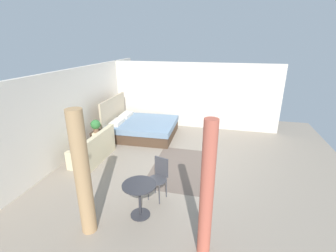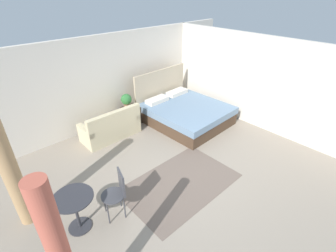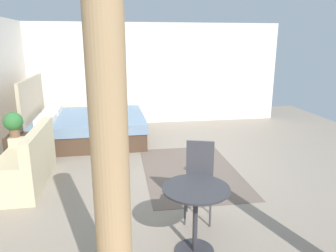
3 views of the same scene
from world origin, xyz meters
name	(u,v)px [view 2 (image 2 of 3)]	position (x,y,z in m)	size (l,w,h in m)	color
ground_plane	(184,174)	(0.00, 0.00, -0.01)	(9.25, 9.37, 0.02)	gray
wall_back	(103,82)	(0.00, 3.18, 1.26)	(9.25, 0.12, 2.51)	silver
wall_right	(267,85)	(3.12, 0.00, 1.26)	(0.12, 6.37, 2.51)	silver
area_rug	(181,183)	(-0.27, -0.14, 0.00)	(2.35, 1.50, 0.01)	#66564C
bed	(184,112)	(1.73, 1.67, 0.30)	(2.06, 2.33, 1.36)	#473323
couch	(111,128)	(-0.34, 2.38, 0.28)	(1.52, 0.70, 0.84)	beige
nightstand	(132,115)	(0.51, 2.66, 0.26)	(0.46, 0.43, 0.52)	#38281E
potted_plant	(126,100)	(0.41, 2.70, 0.76)	(0.31, 0.31, 0.42)	brown
balcony_table	(75,207)	(-2.29, 0.28, 0.49)	(0.65, 0.65, 0.71)	#2D2D33
cafe_chair_near_window	(117,190)	(-1.61, 0.07, 0.56)	(0.51, 0.51, 0.92)	#3F3F44
curtain_right	(9,168)	(-2.87, 1.05, 1.15)	(0.26, 0.26, 2.30)	tan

